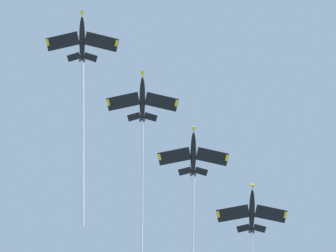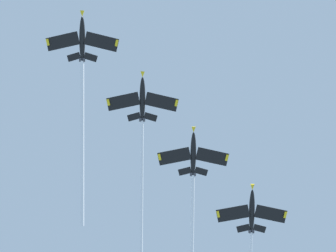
% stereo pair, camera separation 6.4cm
% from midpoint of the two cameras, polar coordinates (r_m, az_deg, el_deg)
% --- Properties ---
extents(jet_lead, '(53.44, 20.11, 28.04)m').
position_cam_midpoint_polar(jet_lead, '(143.75, -9.47, 3.54)').
color(jet_lead, black).
extents(jet_second, '(52.58, 20.10, 28.74)m').
position_cam_midpoint_polar(jet_second, '(142.85, -2.89, -1.37)').
color(jet_second, black).
extents(jet_third, '(52.28, 20.11, 26.46)m').
position_cam_midpoint_polar(jet_third, '(146.29, 2.71, -8.34)').
color(jet_third, black).
extents(jet_fourth, '(53.67, 20.11, 28.09)m').
position_cam_midpoint_polar(jet_fourth, '(150.34, 9.14, -12.93)').
color(jet_fourth, black).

